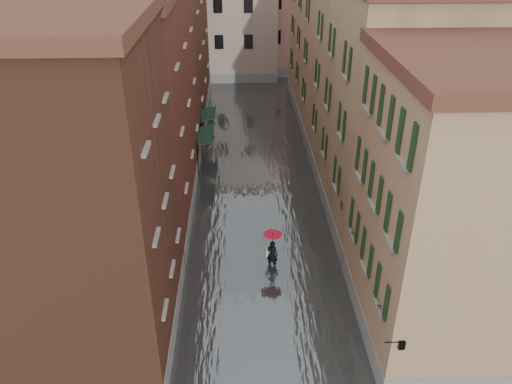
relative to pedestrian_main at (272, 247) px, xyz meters
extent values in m
plane|color=#58585B|center=(-0.45, -2.26, -1.27)|extent=(120.00, 120.00, 0.00)
cube|color=#4A4F52|center=(-0.45, 10.74, -1.17)|extent=(10.00, 60.00, 0.20)
cube|color=brown|center=(-7.45, -4.26, 5.23)|extent=(6.00, 8.00, 13.00)
cube|color=maroon|center=(-7.45, 6.74, 4.98)|extent=(6.00, 14.00, 12.50)
cube|color=brown|center=(-7.45, 21.74, 5.73)|extent=(6.00, 16.00, 14.00)
cube|color=tan|center=(6.55, -4.26, 4.48)|extent=(6.00, 8.00, 11.50)
cube|color=tan|center=(6.55, 6.74, 5.23)|extent=(6.00, 14.00, 13.00)
cube|color=tan|center=(6.55, 21.74, 4.48)|extent=(6.00, 16.00, 11.50)
cube|color=#B3A08E|center=(-3.45, 35.74, 5.23)|extent=(12.00, 9.00, 13.00)
cube|color=#C9938D|center=(5.55, 37.74, 4.73)|extent=(10.00, 9.00, 12.00)
cube|color=black|center=(-3.90, 11.66, 1.28)|extent=(1.09, 3.19, 0.31)
cylinder|color=black|center=(-4.40, 10.07, 0.13)|extent=(0.06, 0.06, 2.80)
cylinder|color=black|center=(-4.40, 13.26, 0.13)|extent=(0.06, 0.06, 2.80)
cube|color=black|center=(-3.90, 15.70, 1.28)|extent=(1.09, 2.69, 0.31)
cylinder|color=black|center=(-4.40, 14.36, 0.13)|extent=(0.06, 0.06, 2.80)
cylinder|color=black|center=(-4.40, 17.05, 0.13)|extent=(0.06, 0.06, 2.80)
cylinder|color=black|center=(3.60, -8.26, 1.83)|extent=(0.60, 0.05, 0.05)
cube|color=black|center=(3.90, -8.26, 1.73)|extent=(0.22, 0.22, 0.35)
cube|color=beige|center=(3.90, -8.26, 1.73)|extent=(0.14, 0.14, 0.24)
cube|color=brown|center=(3.67, -6.65, 1.88)|extent=(0.22, 0.85, 0.18)
imported|color=#265926|center=(3.67, -6.65, 2.30)|extent=(0.59, 0.51, 0.66)
cube|color=brown|center=(3.67, -1.82, 1.88)|extent=(0.22, 0.85, 0.18)
imported|color=#265926|center=(3.67, -1.82, 2.30)|extent=(0.59, 0.51, 0.66)
cube|color=brown|center=(3.67, 0.81, 1.88)|extent=(0.22, 0.85, 0.18)
imported|color=#265926|center=(3.67, 0.81, 2.30)|extent=(0.59, 0.51, 0.66)
imported|color=black|center=(0.00, 0.00, -0.46)|extent=(0.70, 0.59, 1.63)
cube|color=beige|center=(-0.28, 0.05, -0.32)|extent=(0.08, 0.30, 0.38)
cylinder|color=black|center=(0.00, 0.00, 0.08)|extent=(0.02, 0.02, 1.00)
cone|color=red|center=(0.00, 0.00, 0.65)|extent=(0.98, 0.98, 0.28)
imported|color=black|center=(-3.85, 18.34, -0.55)|extent=(0.85, 0.77, 1.43)
camera|label=1|loc=(-1.57, -20.49, 14.75)|focal=35.00mm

